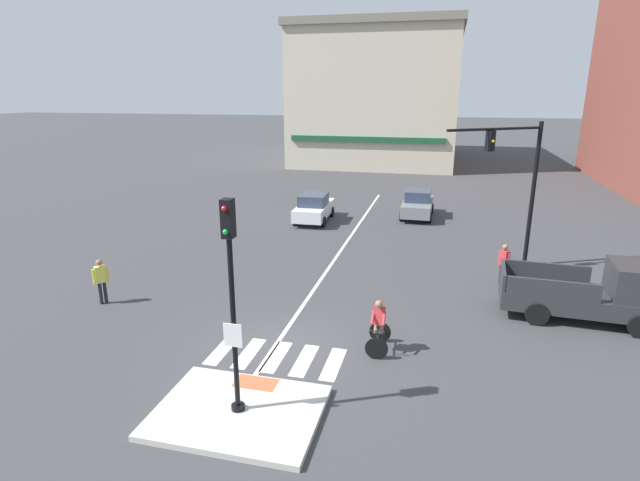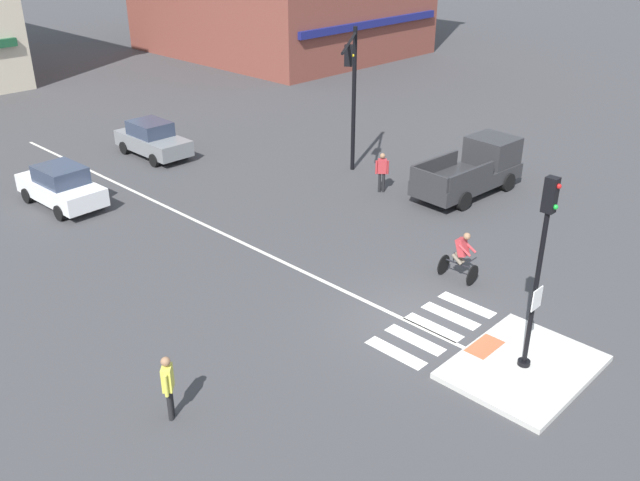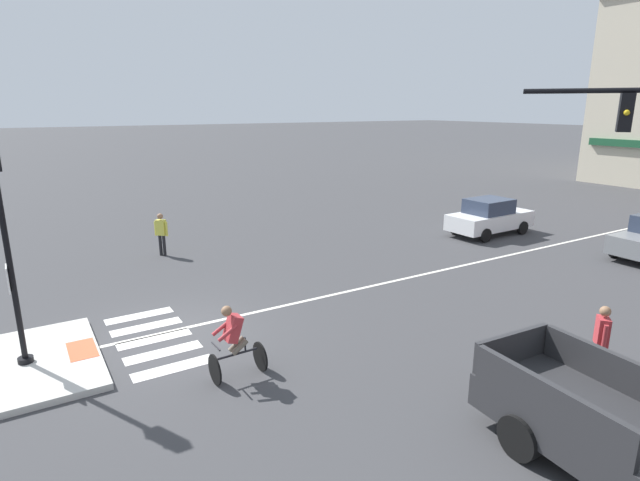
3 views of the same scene
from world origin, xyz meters
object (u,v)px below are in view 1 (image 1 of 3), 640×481
(cyclist, at_px, (379,324))
(car_grey_eastbound_distant, at_px, (418,204))
(car_white_westbound_distant, at_px, (314,208))
(pickup_truck_charcoal_cross_right, at_px, (598,293))
(signal_pole, at_px, (232,290))
(pedestrian_waiting_far_side, at_px, (504,261))
(pedestrian_at_curb_left, at_px, (101,278))
(traffic_light_mast, at_px, (518,175))

(cyclist, bearing_deg, car_grey_eastbound_distant, 89.63)
(car_white_westbound_distant, height_order, car_grey_eastbound_distant, same)
(car_grey_eastbound_distant, distance_m, cyclist, 17.14)
(pickup_truck_charcoal_cross_right, bearing_deg, car_grey_eastbound_distant, 116.45)
(cyclist, bearing_deg, signal_pole, -126.27)
(car_white_westbound_distant, xyz_separation_m, cyclist, (5.75, -14.59, 0.06))
(signal_pole, xyz_separation_m, pickup_truck_charcoal_cross_right, (9.54, 7.64, -2.21))
(cyclist, height_order, pedestrian_waiting_far_side, cyclist)
(pickup_truck_charcoal_cross_right, relative_size, pedestrian_at_curb_left, 3.12)
(traffic_light_mast, height_order, car_white_westbound_distant, traffic_light_mast)
(traffic_light_mast, relative_size, car_grey_eastbound_distant, 1.51)
(cyclist, bearing_deg, pedestrian_waiting_far_side, 58.09)
(signal_pole, height_order, car_white_westbound_distant, signal_pole)
(traffic_light_mast, relative_size, pickup_truck_charcoal_cross_right, 1.19)
(car_white_westbound_distant, xyz_separation_m, pickup_truck_charcoal_cross_right, (12.49, -10.76, 0.17))
(signal_pole, relative_size, car_grey_eastbound_distant, 1.23)
(signal_pole, xyz_separation_m, traffic_light_mast, (7.33, 12.46, 0.88))
(car_grey_eastbound_distant, xyz_separation_m, cyclist, (-0.11, -17.14, 0.06))
(car_white_westbound_distant, relative_size, pedestrian_at_curb_left, 2.48)
(traffic_light_mast, bearing_deg, car_white_westbound_distant, 149.97)
(pickup_truck_charcoal_cross_right, bearing_deg, pedestrian_waiting_far_side, 134.97)
(signal_pole, relative_size, pedestrian_waiting_far_side, 3.03)
(car_grey_eastbound_distant, bearing_deg, cyclist, -90.37)
(cyclist, height_order, pedestrian_at_curb_left, cyclist)
(pedestrian_at_curb_left, bearing_deg, pedestrian_waiting_far_side, 20.98)
(pickup_truck_charcoal_cross_right, height_order, cyclist, pickup_truck_charcoal_cross_right)
(pedestrian_waiting_far_side, bearing_deg, car_white_westbound_distant, 140.52)
(pedestrian_at_curb_left, bearing_deg, car_white_westbound_distant, 72.23)
(signal_pole, height_order, traffic_light_mast, traffic_light_mast)
(car_white_westbound_distant, bearing_deg, pedestrian_at_curb_left, -107.77)
(car_grey_eastbound_distant, bearing_deg, signal_pole, -97.91)
(pedestrian_at_curb_left, relative_size, pedestrian_waiting_far_side, 1.00)
(car_white_westbound_distant, bearing_deg, traffic_light_mast, -30.03)
(car_grey_eastbound_distant, distance_m, pedestrian_waiting_far_side, 11.34)
(car_white_westbound_distant, bearing_deg, signal_pole, -80.89)
(traffic_light_mast, height_order, cyclist, traffic_light_mast)
(signal_pole, relative_size, cyclist, 3.01)
(traffic_light_mast, distance_m, cyclist, 10.27)
(car_grey_eastbound_distant, height_order, pedestrian_at_curb_left, pedestrian_at_curb_left)
(cyclist, bearing_deg, pickup_truck_charcoal_cross_right, 29.57)
(car_grey_eastbound_distant, height_order, pickup_truck_charcoal_cross_right, pickup_truck_charcoal_cross_right)
(signal_pole, xyz_separation_m, cyclist, (2.80, 3.82, -2.32))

